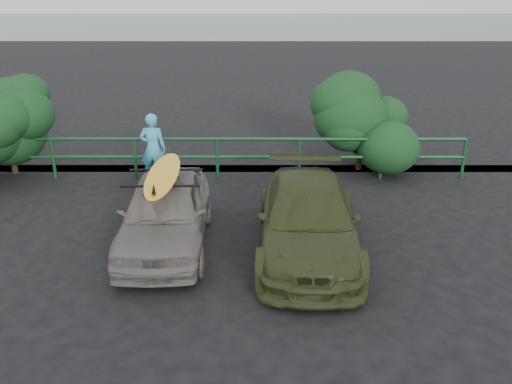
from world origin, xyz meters
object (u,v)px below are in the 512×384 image
at_px(olive_vehicle, 308,220).
at_px(man, 153,149).
at_px(guardrail, 176,158).
at_px(surfboard, 163,174).
at_px(sedan, 165,213).

bearing_deg(olive_vehicle, man, 134.45).
distance_m(guardrail, olive_vehicle, 4.98).
distance_m(guardrail, surfboard, 3.90).
height_order(guardrail, sedan, sedan).
xyz_separation_m(sedan, man, (-0.80, 3.47, 0.21)).
bearing_deg(olive_vehicle, guardrail, 127.75).
distance_m(sedan, olive_vehicle, 2.57).
relative_size(guardrail, man, 8.23).
xyz_separation_m(guardrail, sedan, (0.31, -3.79, 0.12)).
distance_m(man, surfboard, 3.60).
height_order(guardrail, surfboard, surfboard).
height_order(sedan, man, man).
bearing_deg(olive_vehicle, sedan, 176.40).
height_order(olive_vehicle, man, man).
relative_size(guardrail, surfboard, 5.31).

